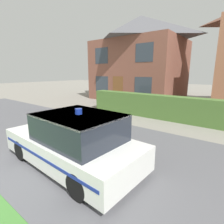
# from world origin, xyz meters

# --- Properties ---
(road_strip) EXTENTS (28.00, 5.66, 0.01)m
(road_strip) POSITION_xyz_m (0.00, 4.19, 0.01)
(road_strip) COLOR #5B5B60
(road_strip) RESTS_ON ground
(garden_hedge) EXTENTS (8.72, 0.68, 1.24)m
(garden_hedge) POSITION_xyz_m (0.57, 9.08, 0.62)
(garden_hedge) COLOR #4C7233
(garden_hedge) RESTS_ON ground
(police_car) EXTENTS (4.02, 1.91, 1.55)m
(police_car) POSITION_xyz_m (0.69, 3.07, 0.68)
(police_car) COLOR black
(police_car) RESTS_ON road_strip
(house_left) EXTENTS (7.68, 6.15, 7.22)m
(house_left) POSITION_xyz_m (-4.12, 14.90, 3.68)
(house_left) COLOR brown
(house_left) RESTS_ON ground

